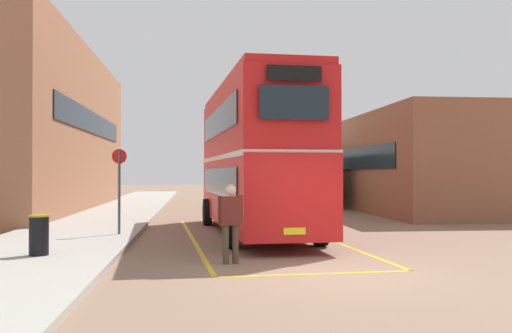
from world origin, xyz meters
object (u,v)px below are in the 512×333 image
(litter_bin, at_px, (39,235))
(bus_stop_sign, at_px, (119,183))
(pedestrian_boarding, at_px, (231,218))
(double_decker_bus, at_px, (254,156))
(single_deck_bus, at_px, (299,178))

(litter_bin, height_order, bus_stop_sign, bus_stop_sign)
(pedestrian_boarding, distance_m, litter_bin, 4.31)
(double_decker_bus, height_order, pedestrian_boarding, double_decker_bus)
(double_decker_bus, xyz_separation_m, litter_bin, (-5.36, -5.19, -1.92))
(double_decker_bus, relative_size, single_deck_bus, 1.32)
(litter_bin, bearing_deg, single_deck_bus, 64.35)
(bus_stop_sign, bearing_deg, litter_bin, -105.51)
(double_decker_bus, distance_m, single_deck_bus, 15.14)
(single_deck_bus, relative_size, litter_bin, 9.12)
(double_decker_bus, relative_size, bus_stop_sign, 4.25)
(double_decker_bus, xyz_separation_m, bus_stop_sign, (-4.17, -0.88, -0.83))
(double_decker_bus, bearing_deg, litter_bin, -135.94)
(pedestrian_boarding, height_order, litter_bin, pedestrian_boarding)
(litter_bin, bearing_deg, bus_stop_sign, 74.49)
(pedestrian_boarding, xyz_separation_m, litter_bin, (-4.23, 0.75, -0.41))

